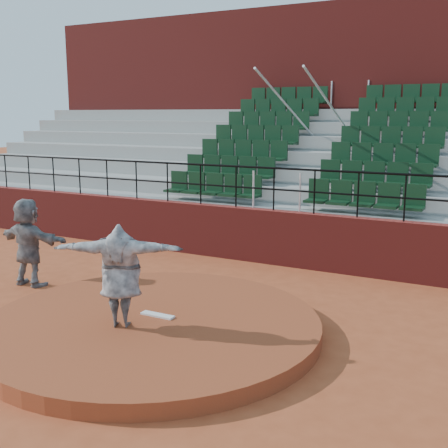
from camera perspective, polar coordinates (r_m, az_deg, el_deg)
The scene contains 9 objects.
ground at distance 9.47m, azimuth -7.26°, elevation -10.95°, with size 90.00×90.00×0.00m, color #AB4A26.
pitchers_mound at distance 9.43m, azimuth -7.28°, elevation -10.24°, with size 5.50×5.50×0.25m, color #974021.
pitching_rubber at distance 9.49m, azimuth -6.77°, elevation -9.17°, with size 0.60×0.15×0.03m, color white.
boundary_wall at distance 13.49m, azimuth 5.00°, elevation -1.32°, with size 24.00×0.30×1.30m, color maroon.
wall_railing at distance 13.26m, azimuth 5.10°, elevation 4.51°, with size 24.04×0.05×1.03m.
seating_deck at distance 16.73m, azimuth 9.97°, elevation 3.69°, with size 24.00×5.97×4.63m.
press_box_facade at distance 20.39m, azimuth 13.71°, elevation 10.82°, with size 24.00×3.00×7.10m, color maroon.
pitcher at distance 8.93m, azimuth -10.49°, elevation -5.16°, with size 2.02×0.55×1.64m, color black.
fielder at distance 12.35m, azimuth -19.27°, elevation -1.76°, with size 1.72×0.55×1.85m, color black.
Camera 1 is at (5.13, -7.13, 3.54)m, focal length 45.00 mm.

